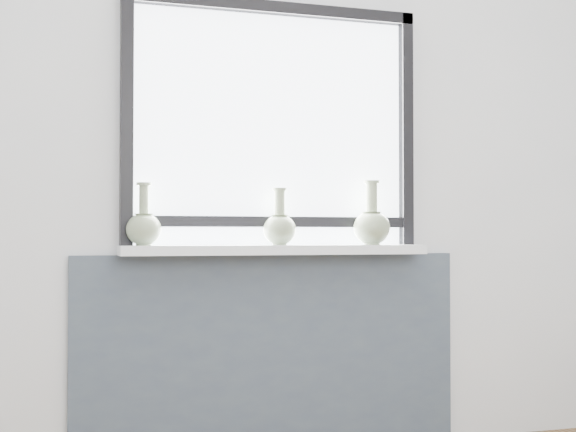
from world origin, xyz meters
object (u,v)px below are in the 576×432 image
object	(u,v)px
windowsill	(277,250)
vase_c	(372,225)
vase_b	(280,227)
vase_a	(144,226)

from	to	relation	value
windowsill	vase_c	xyz separation A→B (m)	(0.43, -0.01, 0.11)
vase_b	vase_c	distance (m)	0.42
vase_b	vase_c	bearing A→B (deg)	-1.89
windowsill	vase_b	world-z (taller)	vase_b
windowsill	vase_c	bearing A→B (deg)	-1.72
windowsill	vase_a	xyz separation A→B (m)	(-0.56, -0.00, 0.10)
vase_b	vase_c	world-z (taller)	vase_c
windowsill	vase_a	distance (m)	0.57
vase_a	vase_b	distance (m)	0.57
windowsill	vase_a	world-z (taller)	vase_a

